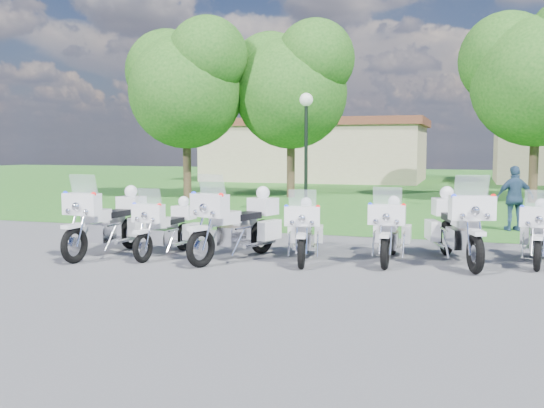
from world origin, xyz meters
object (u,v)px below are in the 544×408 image
(motorcycle_2, at_px, (238,223))
(lamp_post, at_px, (306,123))
(motorcycle_0, at_px, (109,220))
(motorcycle_3, at_px, (304,230))
(motorcycle_4, at_px, (390,229))
(motorcycle_5, at_px, (458,225))
(bystander_c, at_px, (515,199))
(motorcycle_6, at_px, (539,231))
(motorcycle_1, at_px, (167,226))

(motorcycle_2, height_order, lamp_post, lamp_post)
(motorcycle_0, xyz_separation_m, motorcycle_3, (4.12, 0.65, -0.11))
(motorcycle_0, xyz_separation_m, motorcycle_4, (5.77, 1.11, -0.09))
(motorcycle_5, bearing_deg, bystander_c, -122.44)
(motorcycle_5, height_order, lamp_post, lamp_post)
(motorcycle_0, xyz_separation_m, bystander_c, (8.45, 6.52, 0.15))
(motorcycle_3, distance_m, motorcycle_5, 3.03)
(motorcycle_6, bearing_deg, motorcycle_2, 21.22)
(lamp_post, bearing_deg, bystander_c, -17.29)
(motorcycle_2, bearing_deg, motorcycle_4, -146.35)
(motorcycle_2, xyz_separation_m, bystander_c, (5.64, 6.17, 0.14))
(motorcycle_0, height_order, motorcycle_1, motorcycle_0)
(motorcycle_0, bearing_deg, motorcycle_6, -163.51)
(motorcycle_3, bearing_deg, motorcycle_2, 1.37)
(motorcycle_2, relative_size, motorcycle_4, 1.11)
(motorcycle_3, xyz_separation_m, lamp_post, (-2.05, 7.85, 2.45))
(motorcycle_0, distance_m, motorcycle_4, 5.88)
(lamp_post, bearing_deg, motorcycle_5, -55.10)
(motorcycle_2, bearing_deg, lamp_post, -65.68)
(motorcycle_4, relative_size, motorcycle_6, 1.03)
(motorcycle_4, height_order, motorcycle_5, motorcycle_5)
(motorcycle_3, relative_size, bystander_c, 1.24)
(motorcycle_0, distance_m, lamp_post, 9.06)
(motorcycle_6, bearing_deg, motorcycle_5, 23.54)
(motorcycle_0, xyz_separation_m, motorcycle_6, (8.59, 1.80, -0.10))
(motorcycle_0, bearing_deg, motorcycle_2, -168.31)
(motorcycle_4, bearing_deg, motorcycle_1, 8.76)
(motorcycle_3, bearing_deg, motorcycle_4, -175.97)
(lamp_post, relative_size, bystander_c, 2.30)
(motorcycle_0, xyz_separation_m, motorcycle_5, (7.06, 1.35, 0.02))
(motorcycle_5, bearing_deg, lamp_post, -72.53)
(motorcycle_5, bearing_deg, motorcycle_0, -6.63)
(motorcycle_2, xyz_separation_m, motorcycle_6, (5.79, 1.45, -0.12))
(motorcycle_1, height_order, bystander_c, bystander_c)
(motorcycle_5, height_order, motorcycle_6, motorcycle_5)
(motorcycle_1, distance_m, motorcycle_5, 5.92)
(motorcycle_6, bearing_deg, motorcycle_3, 21.54)
(motorcycle_1, relative_size, motorcycle_4, 0.95)
(motorcycle_3, bearing_deg, motorcycle_6, -177.22)
(bystander_c, bearing_deg, motorcycle_3, 33.82)
(motorcycle_0, relative_size, motorcycle_5, 1.01)
(motorcycle_3, height_order, motorcycle_5, motorcycle_5)
(motorcycle_4, relative_size, motorcycle_5, 0.89)
(motorcycle_2, distance_m, lamp_post, 8.51)
(motorcycle_5, xyz_separation_m, motorcycle_6, (1.53, 0.45, -0.12))
(motorcycle_2, distance_m, motorcycle_3, 1.35)
(motorcycle_1, distance_m, motorcycle_4, 4.61)
(motorcycle_5, distance_m, lamp_post, 9.03)
(motorcycle_3, distance_m, motorcycle_6, 4.62)
(motorcycle_0, distance_m, motorcycle_6, 8.78)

